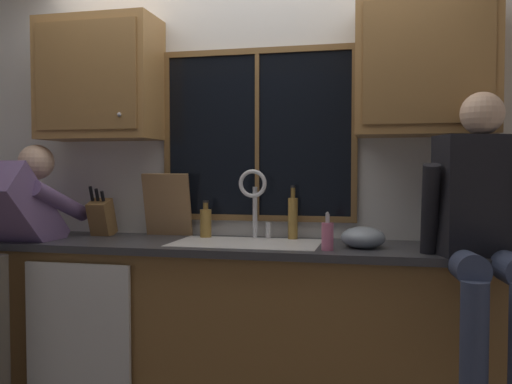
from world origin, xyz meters
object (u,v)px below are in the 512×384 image
(knife_block, at_px, (102,218))
(mixing_bowl, at_px, (363,238))
(soap_dispenser, at_px, (327,236))
(bottle_tall_clear, at_px, (206,222))
(cutting_board, at_px, (167,205))
(person_sitting_on_counter, at_px, (484,218))
(bottle_green_glass, at_px, (293,217))
(person_standing, at_px, (4,241))

(knife_block, bearing_deg, mixing_bowl, -6.10)
(knife_block, distance_m, soap_dispenser, 1.42)
(soap_dispenser, bearing_deg, mixing_bowl, 38.71)
(knife_block, height_order, bottle_tall_clear, knife_block)
(cutting_board, bearing_deg, person_sitting_on_counter, -15.69)
(bottle_green_glass, bearing_deg, person_sitting_on_counter, -27.20)
(knife_block, bearing_deg, soap_dispenser, -12.29)
(person_sitting_on_counter, height_order, bottle_tall_clear, person_sitting_on_counter)
(person_sitting_on_counter, height_order, mixing_bowl, person_sitting_on_counter)
(person_sitting_on_counter, distance_m, knife_block, 2.14)
(soap_dispenser, bearing_deg, person_sitting_on_counter, -7.65)
(knife_block, bearing_deg, bottle_green_glass, 4.33)
(person_sitting_on_counter, bearing_deg, knife_block, 169.27)
(person_sitting_on_counter, relative_size, cutting_board, 3.29)
(person_sitting_on_counter, bearing_deg, cutting_board, 164.31)
(cutting_board, relative_size, soap_dispenser, 1.99)
(cutting_board, height_order, bottle_green_glass, cutting_board)
(cutting_board, bearing_deg, bottle_green_glass, 0.37)
(soap_dispenser, height_order, bottle_green_glass, bottle_green_glass)
(person_sitting_on_counter, xyz_separation_m, bottle_green_glass, (-0.94, 0.49, -0.06))
(bottle_green_glass, xyz_separation_m, bottle_tall_clear, (-0.51, -0.03, -0.04))
(person_sitting_on_counter, height_order, bottle_green_glass, person_sitting_on_counter)
(mixing_bowl, bearing_deg, person_sitting_on_counter, -23.15)
(bottle_green_glass, relative_size, bottle_tall_clear, 1.41)
(person_sitting_on_counter, xyz_separation_m, knife_block, (-2.10, 0.40, -0.08))
(cutting_board, bearing_deg, person_standing, -147.45)
(knife_block, relative_size, soap_dispenser, 1.67)
(person_sitting_on_counter, bearing_deg, soap_dispenser, 172.35)
(knife_block, distance_m, cutting_board, 0.41)
(person_sitting_on_counter, relative_size, mixing_bowl, 5.58)
(knife_block, xyz_separation_m, cutting_board, (0.39, 0.08, 0.08))
(knife_block, bearing_deg, person_standing, -132.62)
(mixing_bowl, bearing_deg, bottle_tall_clear, 166.44)
(soap_dispenser, bearing_deg, person_standing, -176.76)
(mixing_bowl, xyz_separation_m, soap_dispenser, (-0.17, -0.14, 0.02))
(knife_block, bearing_deg, person_sitting_on_counter, -10.73)
(person_standing, bearing_deg, person_sitting_on_counter, 0.09)
(mixing_bowl, relative_size, bottle_green_glass, 0.73)
(person_standing, xyz_separation_m, soap_dispenser, (1.76, 0.10, 0.06))
(person_sitting_on_counter, xyz_separation_m, bottle_tall_clear, (-1.46, 0.45, -0.09))
(knife_block, height_order, soap_dispenser, knife_block)
(knife_block, xyz_separation_m, bottle_tall_clear, (0.64, 0.05, -0.02))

